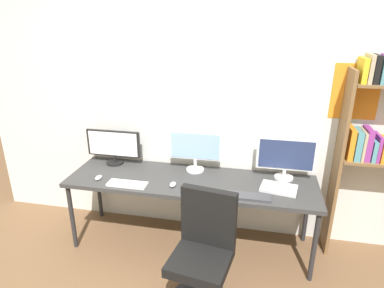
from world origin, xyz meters
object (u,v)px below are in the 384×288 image
mouse_left_side (173,184)px  keyboard_right (248,196)px  laptop_closed (279,188)px  office_chair (203,264)px  monitor_left (114,146)px  monitor_right (286,157)px  keyboard_left (127,184)px  desk (191,184)px  bookshelf (384,133)px  monitor_center (195,149)px  mouse_right_side (99,178)px

mouse_left_side → keyboard_right: bearing=-5.6°
mouse_left_side → laptop_closed: mouse_left_side is taller
office_chair → monitor_left: (-1.13, 0.96, 0.54)m
monitor_right → keyboard_left: (-1.44, -0.44, -0.22)m
monitor_right → desk: bearing=-166.4°
bookshelf → keyboard_left: bookshelf is taller
keyboard_right → laptop_closed: laptop_closed is taller
office_chair → monitor_right: (0.63, 0.96, 0.57)m
desk → monitor_center: monitor_center is taller
monitor_right → mouse_right_side: 1.81m
monitor_left → office_chair: bearing=-40.3°
desk → mouse_right_side: mouse_right_side is taller
laptop_closed → monitor_center: bearing=173.6°
desk → keyboard_right: keyboard_right is taller
monitor_center → mouse_right_side: size_ratio=5.56×
bookshelf → monitor_left: (-2.57, -0.02, -0.32)m
mouse_left_side → desk: bearing=49.3°
desk → mouse_left_side: mouse_left_side is taller
monitor_left → desk: bearing=-13.6°
mouse_right_side → laptop_closed: (1.70, 0.14, -0.00)m
monitor_center → desk: bearing=-90.0°
mouse_right_side → laptop_closed: mouse_right_side is taller
monitor_left → keyboard_right: monitor_left is taller
monitor_right → mouse_left_side: monitor_right is taller
office_chair → monitor_right: size_ratio=1.80×
office_chair → desk: bearing=108.5°
office_chair → laptop_closed: 0.98m
mouse_left_side → laptop_closed: 0.97m
keyboard_right → mouse_left_side: size_ratio=4.02×
keyboard_right → mouse_right_side: size_ratio=4.02×
monitor_right → mouse_right_side: bearing=-167.7°
monitor_right → laptop_closed: 0.33m
desk → bookshelf: bearing=7.8°
monitor_left → mouse_left_side: size_ratio=6.05×
bookshelf → mouse_left_side: bearing=-167.9°
desk → monitor_right: size_ratio=4.37×
desk → monitor_left: 0.94m
monitor_right → keyboard_left: bearing=-162.9°
monitor_center → laptop_closed: size_ratio=1.67×
office_chair → mouse_right_side: (-1.13, 0.57, 0.35)m
laptop_closed → monitor_left: bearing=-178.1°
desk → monitor_left: bearing=166.4°
monitor_left → keyboard_left: 0.58m
mouse_left_side → mouse_right_side: size_ratio=1.00×
mouse_left_side → mouse_right_side: 0.74m
monitor_left → mouse_right_side: size_ratio=6.05×
keyboard_left → monitor_center: bearing=38.3°
monitor_left → monitor_center: (0.88, -0.00, 0.04)m
monitor_right → keyboard_right: size_ratio=1.42×
monitor_right → keyboard_left: monitor_right is taller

